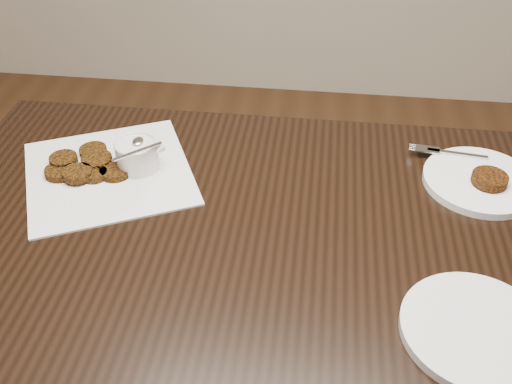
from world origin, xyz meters
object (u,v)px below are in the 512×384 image
table (280,379)px  sauce_ramekin (135,142)px  plate_with_patty (481,178)px  napkin (109,173)px  plate_empty (476,331)px

table → sauce_ramekin: size_ratio=11.41×
table → plate_with_patty: plate_with_patty is taller
table → napkin: 0.55m
sauce_ramekin → plate_with_patty: size_ratio=0.54×
table → sauce_ramekin: (-0.31, 0.20, 0.44)m
table → plate_with_patty: (0.36, 0.23, 0.39)m
table → plate_empty: size_ratio=6.11×
plate_empty → table: bearing=153.8°
napkin → sauce_ramekin: size_ratio=2.65×
table → sauce_ramekin: sauce_ramekin is taller
table → sauce_ramekin: 0.57m
plate_with_patty → plate_empty: plate_with_patty is taller
table → napkin: (-0.37, 0.17, 0.38)m
napkin → plate_empty: 0.73m
napkin → plate_with_patty: bearing=4.4°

